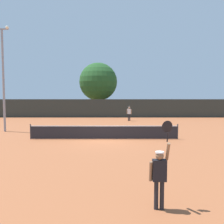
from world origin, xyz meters
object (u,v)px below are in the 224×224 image
object	(u,v)px
parked_car_mid	(170,109)
parked_car_near	(122,109)
player_serving	(160,171)
player_receiving	(129,112)
large_tree	(98,82)
tennis_ball	(133,132)
light_pole	(3,72)

from	to	relation	value
parked_car_mid	parked_car_near	bearing A→B (deg)	178.63
player_serving	player_receiving	distance (m)	22.12
player_receiving	large_tree	world-z (taller)	large_tree
player_receiving	tennis_ball	world-z (taller)	player_receiving
player_serving	player_receiving	world-z (taller)	player_serving
player_serving	light_pole	xyz separation A→B (m)	(-10.40, 14.13, 3.87)
player_receiving	parked_car_near	xyz separation A→B (m)	(-0.48, 9.55, -0.23)
player_serving	large_tree	bearing A→B (deg)	96.22
large_tree	parked_car_mid	bearing A→B (deg)	4.02
parked_car_mid	large_tree	bearing A→B (deg)	176.55
player_receiving	light_pole	xyz separation A→B (m)	(-11.07, -7.98, 3.95)
parked_car_mid	player_serving	bearing A→B (deg)	-111.06
player_receiving	large_tree	xyz separation A→B (m)	(-4.13, 9.57, 3.97)
light_pole	large_tree	bearing A→B (deg)	68.42
player_receiving	parked_car_near	bearing A→B (deg)	-87.14
player_serving	player_receiving	xyz separation A→B (m)	(0.68, 22.11, -0.08)
parked_car_near	parked_car_mid	world-z (taller)	same
parked_car_near	parked_car_mid	bearing A→B (deg)	10.24
player_serving	tennis_ball	distance (m)	13.44
player_receiving	light_pole	world-z (taller)	light_pole
player_serving	parked_car_near	size ratio (longest dim) A/B	0.57
tennis_ball	parked_car_mid	xyz separation A→B (m)	(7.44, 19.08, 0.74)
player_serving	large_tree	size ratio (longest dim) A/B	0.31
tennis_ball	parked_car_mid	size ratio (longest dim) A/B	0.02
parked_car_near	large_tree	bearing A→B (deg)	-176.25
light_pole	parked_car_mid	xyz separation A→B (m)	(18.24, 18.35, -4.18)
player_serving	light_pole	size ratio (longest dim) A/B	0.28
tennis_ball	parked_car_mid	bearing A→B (deg)	68.70
tennis_ball	player_receiving	bearing A→B (deg)	88.23
player_serving	light_pole	world-z (taller)	light_pole
light_pole	parked_car_near	distance (m)	20.91
large_tree	parked_car_near	xyz separation A→B (m)	(3.65, -0.02, -4.19)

